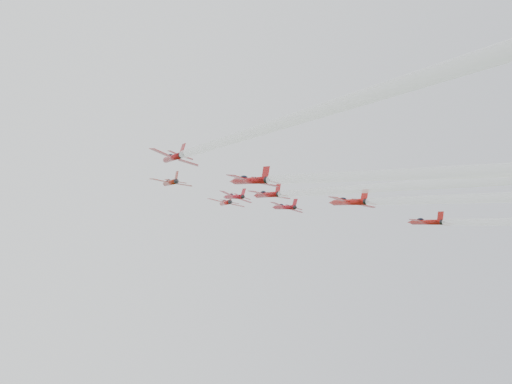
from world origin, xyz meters
name	(u,v)px	position (x,y,z in m)	size (l,w,h in m)	color
jet_lead	(225,203)	(3.96, 29.55, 171.32)	(10.41, 13.68, 7.52)	#AC1010
jet_row2_left	(170,182)	(-15.96, 14.33, 163.86)	(10.09, 13.26, 7.29)	maroon
jet_row2_center	(234,197)	(-0.77, 12.52, 162.96)	(8.61, 11.31, 6.22)	#AE1020
jet_row2_right	(284,207)	(11.12, 9.59, 161.53)	(8.90, 11.69, 6.43)	maroon
jet_center	(407,183)	(-0.15, -44.93, 134.75)	(9.53, 93.24, 46.53)	#A00F11
jet_rear_farleft	(282,117)	(-25.14, -56.36, 129.15)	(8.59, 84.03, 41.94)	#9D0E12
jet_rear_left	(444,151)	(-9.69, -61.04, 126.86)	(10.48, 102.60, 51.20)	#9E0F11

